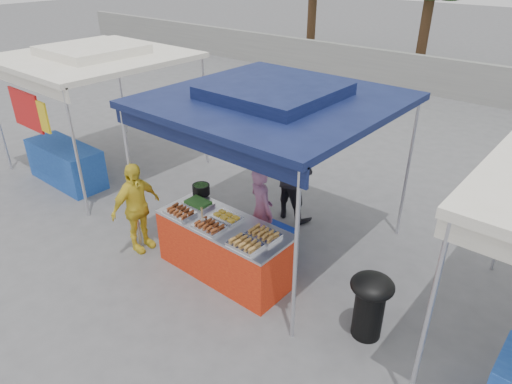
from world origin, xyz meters
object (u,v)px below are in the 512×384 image
Objects in this scene: cooking_pot at (201,189)px; wok_burner at (370,301)px; vendor_woman at (261,211)px; customer_person at (136,208)px; vendor_table at (225,248)px; helper_man at (294,173)px.

cooking_pot is 0.31× the size of wok_burner.
vendor_woman reaches higher than cooking_pot.
vendor_woman is at bearing -53.47° from customer_person.
vendor_table is 1.36× the size of customer_person.
cooking_pot is at bearing -36.77° from customer_person.
customer_person reaches higher than vendor_table.
vendor_woman is 1.24m from helper_man.
helper_man is (-0.28, 1.20, 0.10)m from vendor_woman.
vendor_woman is at bearing 83.93° from vendor_table.
cooking_pot is 1.01m from vendor_woman.
vendor_woman is (0.93, 0.34, -0.20)m from cooking_pot.
helper_man is (0.65, 1.54, -0.09)m from cooking_pot.
cooking_pot is 0.16× the size of helper_man.
customer_person is (-3.63, -0.64, 0.21)m from wok_burner.
vendor_table is at bearing 99.53° from helper_man.
customer_person reaches higher than vendor_woman.
vendor_woman is 1.00× the size of customer_person.
cooking_pot is 0.18× the size of customer_person.
wok_burner is at bearing -169.84° from vendor_woman.
vendor_table is 0.80m from vendor_woman.
vendor_table is at bearing -74.40° from customer_person.
vendor_woman is 1.91m from customer_person.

